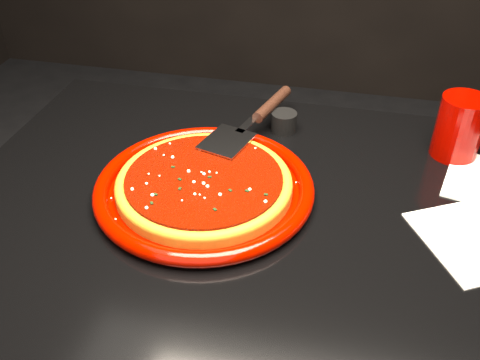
% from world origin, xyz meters
% --- Properties ---
extents(table, '(1.20, 0.80, 0.75)m').
position_xyz_m(table, '(0.00, 0.00, 0.38)').
color(table, black).
rests_on(table, floor).
extents(plate, '(0.53, 0.53, 0.03)m').
position_xyz_m(plate, '(-0.14, 0.01, 0.76)').
color(plate, '#760600').
rests_on(plate, table).
extents(pizza_crust, '(0.43, 0.43, 0.02)m').
position_xyz_m(pizza_crust, '(-0.14, 0.01, 0.77)').
color(pizza_crust, '#946417').
rests_on(pizza_crust, plate).
extents(pizza_crust_rim, '(0.43, 0.43, 0.02)m').
position_xyz_m(pizza_crust_rim, '(-0.14, 0.01, 0.78)').
color(pizza_crust_rim, '#946417').
rests_on(pizza_crust_rim, plate).
extents(pizza_sauce, '(0.38, 0.38, 0.01)m').
position_xyz_m(pizza_sauce, '(-0.14, 0.01, 0.78)').
color(pizza_sauce, '#6E0C00').
rests_on(pizza_sauce, plate).
extents(parmesan_dusting, '(0.28, 0.28, 0.01)m').
position_xyz_m(parmesan_dusting, '(-0.14, 0.01, 0.79)').
color(parmesan_dusting, '#FFF3CB').
rests_on(parmesan_dusting, plate).
extents(basil_flecks, '(0.25, 0.25, 0.00)m').
position_xyz_m(basil_flecks, '(-0.14, 0.01, 0.79)').
color(basil_flecks, black).
rests_on(basil_flecks, plate).
extents(pizza_server, '(0.19, 0.36, 0.03)m').
position_xyz_m(pizza_server, '(-0.09, 0.21, 0.80)').
color(pizza_server, '#B2B4B9').
rests_on(pizza_server, plate).
extents(cup, '(0.10, 0.10, 0.13)m').
position_xyz_m(cup, '(0.32, 0.25, 0.81)').
color(cup, '#920400').
rests_on(cup, table).
extents(napkin_a, '(0.25, 0.25, 0.00)m').
position_xyz_m(napkin_a, '(0.34, -0.01, 0.75)').
color(napkin_a, silver).
rests_on(napkin_a, table).
extents(ramekin, '(0.07, 0.07, 0.04)m').
position_xyz_m(ramekin, '(-0.04, 0.27, 0.77)').
color(ramekin, black).
rests_on(ramekin, table).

